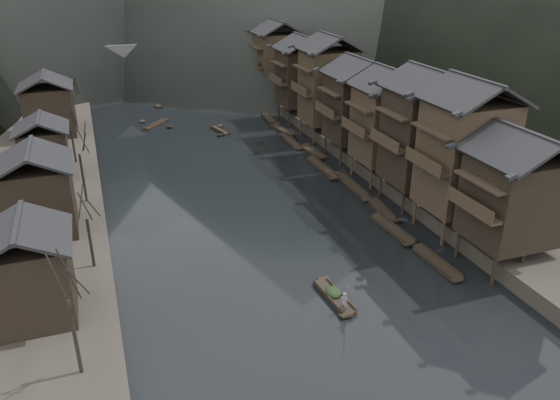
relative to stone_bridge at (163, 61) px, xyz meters
name	(u,v)px	position (x,y,z in m)	size (l,w,h in m)	color
water	(286,253)	(0.00, -72.00, -5.11)	(300.00, 300.00, 0.00)	black
right_bank	(397,105)	(35.00, -32.00, -4.21)	(40.00, 200.00, 1.80)	#2D2823
stilt_houses	(363,94)	(17.28, -52.54, 3.68)	(9.00, 67.60, 15.12)	black
left_houses	(41,150)	(-20.50, -51.88, 0.55)	(8.10, 53.20, 8.73)	black
bare_trees	(75,163)	(-17.00, -59.20, 1.28)	(3.81, 61.15, 7.62)	black
moored_sampans	(325,166)	(12.04, -53.31, -4.91)	(3.09, 56.61, 0.47)	black
midriver_boats	(174,118)	(-2.23, -24.90, -4.91)	(12.24, 25.08, 0.45)	black
stone_bridge	(163,61)	(0.00, 0.00, 0.00)	(40.00, 6.00, 9.00)	#4C4C4F
hero_sampan	(334,297)	(1.15, -79.97, -4.91)	(1.52, 5.63, 0.44)	black
cargo_heap	(333,288)	(1.17, -79.71, -4.30)	(1.23, 1.61, 0.74)	black
boatman	(344,299)	(1.02, -81.92, -3.83)	(0.61, 0.40, 1.67)	slate
bamboo_pole	(348,267)	(1.22, -81.92, -1.08)	(0.06, 0.06, 4.54)	#8C7A51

